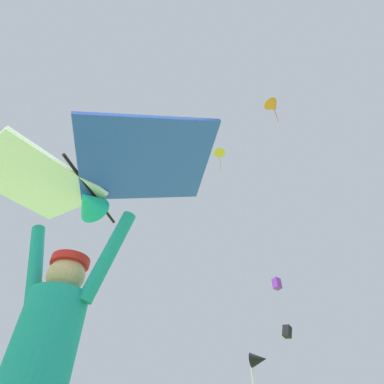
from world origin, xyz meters
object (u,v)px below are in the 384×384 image
at_px(kite_flyer_person, 34,381).
at_px(held_stunt_kite, 88,179).
at_px(distant_kite_black_far_center, 287,332).
at_px(marker_flag, 259,369).
at_px(distant_kite_yellow_low_right, 219,155).
at_px(distant_kite_purple_mid_right, 277,284).
at_px(distant_kite_orange_low_left, 273,107).

height_order(kite_flyer_person, held_stunt_kite, held_stunt_kite).
bearing_deg(kite_flyer_person, distant_kite_black_far_center, 95.27).
xyz_separation_m(kite_flyer_person, marker_flag, (0.01, 4.46, 0.79)).
bearing_deg(kite_flyer_person, distant_kite_yellow_low_right, 103.50).
distance_m(distant_kite_purple_mid_right, distant_kite_black_far_center, 14.86).
relative_size(distant_kite_yellow_low_right, distant_kite_black_far_center, 2.34).
height_order(distant_kite_orange_low_left, marker_flag, distant_kite_orange_low_left).
relative_size(distant_kite_yellow_low_right, distant_kite_purple_mid_right, 1.64).
bearing_deg(distant_kite_yellow_low_right, distant_kite_purple_mid_right, 90.90).
height_order(distant_kite_black_far_center, marker_flag, distant_kite_black_far_center).
distance_m(distant_kite_orange_low_left, marker_flag, 14.57).
relative_size(kite_flyer_person, distant_kite_orange_low_left, 0.97).
xyz_separation_m(distant_kite_black_far_center, marker_flag, (2.15, -18.71, -5.76)).
bearing_deg(distant_kite_yellow_low_right, marker_flag, -71.06).
bearing_deg(distant_kite_yellow_low_right, kite_flyer_person, -76.50).
relative_size(held_stunt_kite, distant_kite_purple_mid_right, 1.48).
relative_size(distant_kite_orange_low_left, distant_kite_purple_mid_right, 1.37).
bearing_deg(marker_flag, distant_kite_black_far_center, 96.56).
xyz_separation_m(kite_flyer_person, distant_kite_purple_mid_right, (-3.91, 34.90, 15.48)).
bearing_deg(held_stunt_kite, distant_kite_purple_mid_right, 96.41).
distance_m(held_stunt_kite, marker_flag, 4.58).
relative_size(kite_flyer_person, marker_flag, 0.97).
relative_size(held_stunt_kite, distant_kite_orange_low_left, 1.08).
relative_size(distant_kite_purple_mid_right, distant_kite_black_far_center, 1.43).
relative_size(kite_flyer_person, distant_kite_purple_mid_right, 1.34).
xyz_separation_m(held_stunt_kite, distant_kite_orange_low_left, (1.71, 9.15, 13.18)).
bearing_deg(distant_kite_black_far_center, distant_kite_orange_low_left, -74.67).
xyz_separation_m(kite_flyer_person, held_stunt_kite, (0.02, -0.09, 1.32)).
bearing_deg(kite_flyer_person, distant_kite_purple_mid_right, 96.39).
height_order(distant_kite_orange_low_left, distant_kite_yellow_low_right, distant_kite_yellow_low_right).
distance_m(distant_kite_purple_mid_right, marker_flag, 34.03).
bearing_deg(distant_kite_orange_low_left, distant_kite_black_far_center, 105.33).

